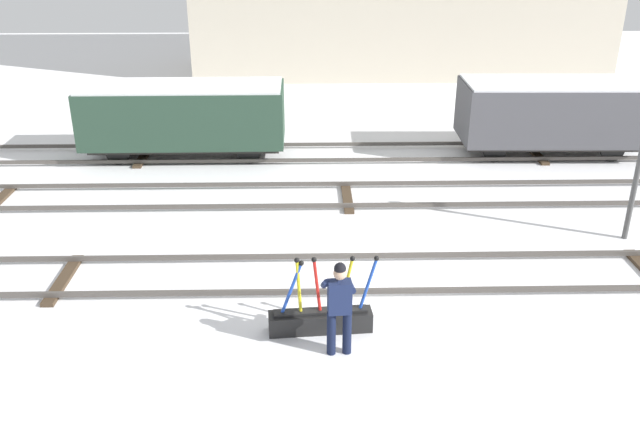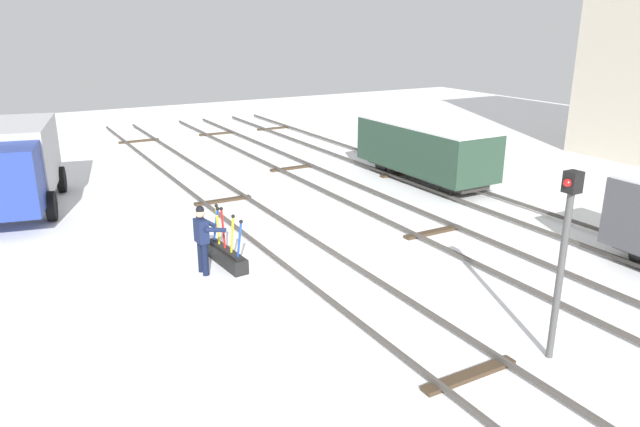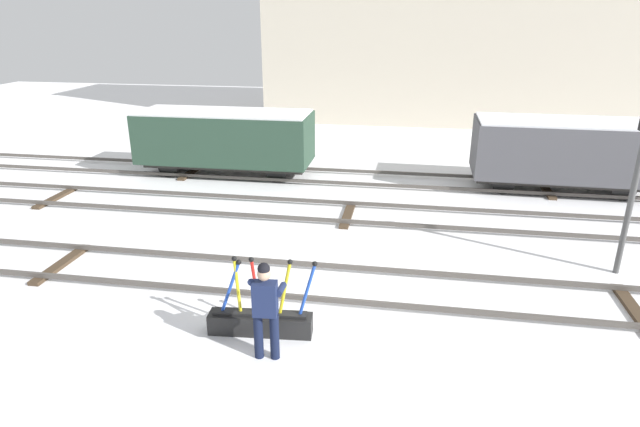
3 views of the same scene
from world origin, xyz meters
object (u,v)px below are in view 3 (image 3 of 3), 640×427
at_px(rail_worker, 266,305).
at_px(freight_car_far_end, 225,138).
at_px(freight_car_mid_siding, 563,151).
at_px(signal_post, 636,177).
at_px(switch_lever_frame, 261,320).

relative_size(rail_worker, freight_car_far_end, 0.29).
height_order(rail_worker, freight_car_far_end, freight_car_far_end).
height_order(rail_worker, freight_car_mid_siding, freight_car_mid_siding).
xyz_separation_m(rail_worker, signal_post, (6.61, 4.15, 1.18)).
relative_size(signal_post, freight_car_mid_siding, 0.65).
bearing_deg(signal_post, freight_car_far_end, 151.80).
bearing_deg(rail_worker, signal_post, 27.61).
height_order(signal_post, freight_car_mid_siding, signal_post).
height_order(rail_worker, signal_post, signal_post).
bearing_deg(switch_lever_frame, freight_car_far_end, 107.71).
xyz_separation_m(switch_lever_frame, rail_worker, (0.29, -0.64, 0.69)).
xyz_separation_m(signal_post, freight_car_far_end, (-10.66, 5.72, -0.86)).
relative_size(switch_lever_frame, rail_worker, 1.13).
distance_m(signal_post, freight_car_far_end, 12.13).
bearing_deg(freight_car_far_end, switch_lever_frame, -68.12).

